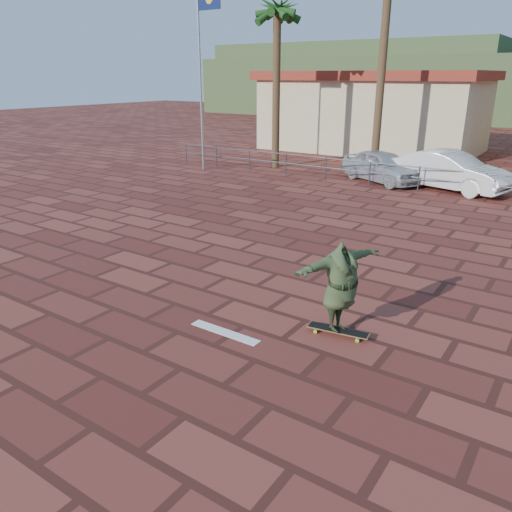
{
  "coord_description": "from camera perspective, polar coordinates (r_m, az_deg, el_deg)",
  "views": [
    {
      "loc": [
        5.57,
        -7.37,
        4.3
      ],
      "look_at": [
        0.16,
        0.57,
        0.8
      ],
      "focal_mm": 35.0,
      "sensor_mm": 36.0,
      "label": 1
    }
  ],
  "objects": [
    {
      "name": "building_west",
      "position": [
        31.63,
        13.26,
        15.86
      ],
      "size": [
        12.6,
        7.6,
        4.5
      ],
      "color": "beige",
      "rests_on": "ground"
    },
    {
      "name": "car_white",
      "position": [
        21.21,
        21.19,
        9.06
      ],
      "size": [
        4.82,
        2.69,
        1.5
      ],
      "primitive_type": "imported",
      "rotation": [
        0.0,
        0.0,
        1.32
      ],
      "color": "silver",
      "rests_on": "ground"
    },
    {
      "name": "flagpole",
      "position": [
        24.0,
        -6.18,
        20.72
      ],
      "size": [
        1.3,
        0.1,
        8.0
      ],
      "color": "gray",
      "rests_on": "ground"
    },
    {
      "name": "longboard",
      "position": [
        8.94,
        9.35,
        -8.4
      ],
      "size": [
        1.11,
        0.41,
        0.11
      ],
      "rotation": [
        0.0,
        0.0,
        0.16
      ],
      "color": "olive",
      "rests_on": "ground"
    },
    {
      "name": "palm_far_left",
      "position": [
        24.75,
        2.45,
        25.87
      ],
      "size": [
        2.4,
        2.4,
        8.25
      ],
      "color": "brown",
      "rests_on": "ground"
    },
    {
      "name": "ground",
      "position": [
        10.19,
        -2.56,
        -4.97
      ],
      "size": [
        120.0,
        120.0,
        0.0
      ],
      "primitive_type": "plane",
      "color": "brown",
      "rests_on": "ground"
    },
    {
      "name": "hill_back",
      "position": [
        69.11,
        11.42,
        19.41
      ],
      "size": [
        35.0,
        14.0,
        8.0
      ],
      "primitive_type": "cube",
      "color": "#384C28",
      "rests_on": "ground"
    },
    {
      "name": "skateboarder",
      "position": [
        8.58,
        9.65,
        -3.57
      ],
      "size": [
        1.13,
        2.04,
        1.6
      ],
      "primitive_type": "imported",
      "rotation": [
        0.0,
        0.0,
        1.25
      ],
      "color": "#364626",
      "rests_on": "longboard"
    },
    {
      "name": "paint_stripe",
      "position": [
        8.96,
        -3.57,
        -8.69
      ],
      "size": [
        1.4,
        0.22,
        0.01
      ],
      "primitive_type": "cube",
      "color": "white",
      "rests_on": "ground"
    },
    {
      "name": "car_silver",
      "position": [
        21.99,
        14.22,
        9.91
      ],
      "size": [
        4.2,
        3.18,
        1.33
      ],
      "primitive_type": "imported",
      "rotation": [
        0.0,
        0.0,
        1.1
      ],
      "color": "#A5A7AC",
      "rests_on": "ground"
    },
    {
      "name": "guardrail",
      "position": [
        20.48,
        18.15,
        8.85
      ],
      "size": [
        24.06,
        0.06,
        1.0
      ],
      "color": "#47494F",
      "rests_on": "ground"
    }
  ]
}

